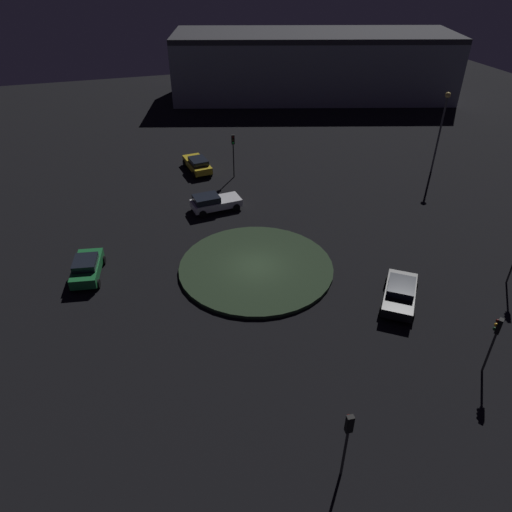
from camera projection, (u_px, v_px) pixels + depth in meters
ground_plane at (256, 269)px, 33.57m from camera, size 119.96×119.96×0.00m
roundabout_island at (256, 267)px, 33.49m from camera, size 10.94×10.94×0.27m
car_black at (400, 293)px, 30.07m from camera, size 4.73×4.15×1.39m
car_yellow at (197, 164)px, 47.32m from camera, size 4.64×2.44×1.44m
car_white at (214, 202)px, 40.45m from camera, size 2.45×4.38×1.45m
car_green at (87, 267)px, 32.40m from camera, size 4.19×2.45×1.47m
traffic_light_east at (347, 434)px, 19.15m from camera, size 0.36×0.31×3.91m
traffic_light_west at (233, 148)px, 44.79m from camera, size 0.37×0.33×4.29m
traffic_light_northeast at (495, 335)px, 24.16m from camera, size 0.39×0.37×3.70m
streetlamp_northwest at (442, 121)px, 44.65m from camera, size 0.52×0.52×7.88m
store_building at (313, 65)px, 68.16m from camera, size 22.64×41.36×8.79m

